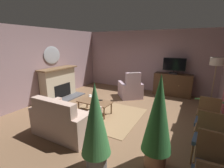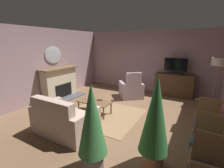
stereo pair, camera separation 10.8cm
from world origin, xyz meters
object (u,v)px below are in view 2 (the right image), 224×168
tv_remote (100,100)px  sofa_floral (64,121)px  side_chair_beside_plant (207,138)px  cat (91,98)px  television (175,66)px  wall_mirror_oval (53,55)px  potted_plant_on_hearth_side (155,119)px  potted_plant_tall_palm_by_window (92,125)px  side_chair_nearest_door (207,120)px  coffee_table (95,103)px  tv_cabinet (174,86)px  side_chair_far_end (208,168)px  potted_plant_small_fern_corner (208,119)px  floor_lamp (218,66)px  fireplace (60,83)px  armchair_in_far_corner (131,90)px

tv_remote → sofa_floral: size_ratio=0.11×
side_chair_beside_plant → cat: side_chair_beside_plant is taller
television → sofa_floral: size_ratio=0.59×
wall_mirror_oval → tv_remote: wall_mirror_oval is taller
potted_plant_on_hearth_side → cat: bearing=144.6°
tv_remote → side_chair_beside_plant: 3.05m
potted_plant_tall_palm_by_window → side_chair_nearest_door: bearing=48.5°
side_chair_beside_plant → potted_plant_on_hearth_side: size_ratio=0.55×
television → coffee_table: television is taller
tv_cabinet → sofa_floral: bearing=-112.9°
side_chair_far_end → side_chair_beside_plant: bearing=89.8°
tv_cabinet → side_chair_far_end: bearing=-75.7°
tv_cabinet → sofa_floral: (-1.82, -4.31, -0.11)m
tv_remote → coffee_table: bearing=-157.9°
side_chair_nearest_door → potted_plant_small_fern_corner: (0.07, 0.85, -0.32)m
sofa_floral → floor_lamp: floor_lamp is taller
tv_remote → television: bearing=25.3°
coffee_table → sofa_floral: (0.02, -1.29, -0.03)m
television → coffee_table: bearing=-121.9°
wall_mirror_oval → tv_remote: size_ratio=4.58×
potted_plant_tall_palm_by_window → cat: (-2.11, 2.70, -0.76)m
fireplace → side_chair_beside_plant: 5.29m
side_chair_nearest_door → potted_plant_on_hearth_side: 1.61m
wall_mirror_oval → potted_plant_tall_palm_by_window: 4.50m
fireplace → armchair_in_far_corner: (2.51, 1.40, -0.25)m
side_chair_far_end → potted_plant_small_fern_corner: (0.08, 2.43, -0.31)m
fireplace → armchair_in_far_corner: size_ratio=1.40×
wall_mirror_oval → tv_cabinet: 5.02m
television → armchair_in_far_corner: television is taller
wall_mirror_oval → floor_lamp: 5.93m
tv_cabinet → potted_plant_tall_palm_by_window: bearing=-96.1°
tv_remote → cat: tv_remote is taller
cat → side_chair_far_end: bearing=-32.0°
coffee_table → floor_lamp: bearing=38.2°
coffee_table → cat: coffee_table is taller
potted_plant_on_hearth_side → tv_remote: bearing=145.5°
tv_remote → potted_plant_on_hearth_side: bearing=-67.4°
side_chair_nearest_door → floor_lamp: floor_lamp is taller
potted_plant_small_fern_corner → potted_plant_on_hearth_side: bearing=-112.2°
wall_mirror_oval → potted_plant_tall_palm_by_window: (3.68, -2.46, -0.83)m
side_chair_far_end → potted_plant_small_fern_corner: bearing=88.2°
tv_cabinet → potted_plant_tall_palm_by_window: 4.94m
fireplace → television: television is taller
coffee_table → floor_lamp: 4.24m
fireplace → armchair_in_far_corner: 2.88m
fireplace → floor_lamp: floor_lamp is taller
side_chair_far_end → side_chair_beside_plant: side_chair_far_end is taller
tv_remote → tv_cabinet: bearing=25.8°
floor_lamp → sofa_floral: bearing=-129.9°
fireplace → wall_mirror_oval: (-0.25, -0.00, 1.11)m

